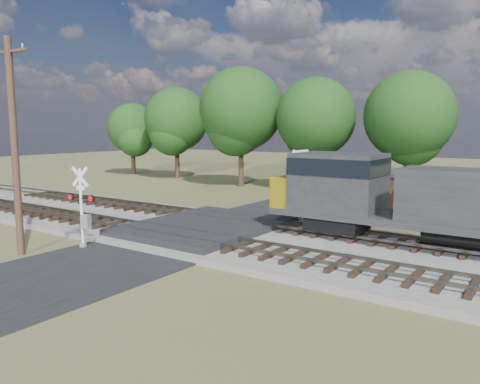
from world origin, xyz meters
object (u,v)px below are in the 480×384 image
Objects in this scene: crossing_signal_far at (299,192)px; equipment_shed at (392,195)px; crossing_signal_near at (83,215)px; utility_pole at (14,142)px.

crossing_signal_far reaches higher than equipment_shed.
crossing_signal_near is at bearing -104.50° from equipment_shed.
utility_pole is at bearing -104.29° from equipment_shed.
crossing_signal_near reaches higher than equipment_shed.
utility_pole reaches higher than crossing_signal_near.
utility_pole reaches higher than crossing_signal_far.
crossing_signal_far is at bearing 54.50° from crossing_signal_near.
utility_pole is at bearing -131.18° from crossing_signal_near.
utility_pole is 22.08m from equipment_shed.
utility_pole is 1.68× the size of equipment_shed.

